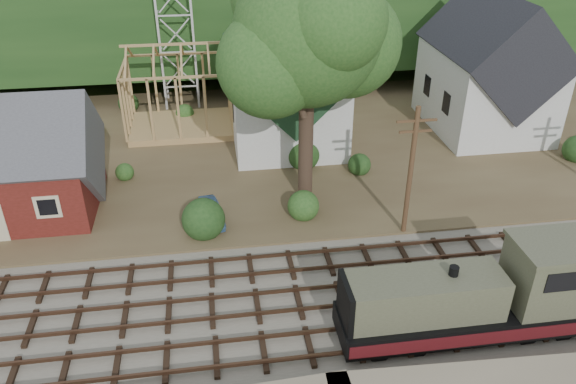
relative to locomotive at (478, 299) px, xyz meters
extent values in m
plane|color=#384C1E|center=(-7.52, 3.00, -2.05)|extent=(140.00, 140.00, 0.00)
cube|color=#726B5B|center=(-7.52, 3.00, -1.97)|extent=(64.00, 11.00, 0.16)
cube|color=brown|center=(-7.52, 21.00, -1.90)|extent=(64.00, 26.00, 0.30)
cube|color=#1E3F19|center=(-7.52, 45.00, -2.05)|extent=(70.00, 28.96, 12.74)
cube|color=black|center=(-7.52, 61.00, -2.05)|extent=(80.00, 20.00, 12.00)
cube|color=#511912|center=(-23.52, 14.00, 0.15)|extent=(10.00, 7.00, 3.80)
cube|color=#4C4C51|center=(-23.52, 14.00, 2.05)|extent=(10.80, 7.41, 7.41)
cube|color=silver|center=(-5.52, 23.00, 1.45)|extent=(8.00, 12.00, 6.40)
cube|color=#1B3C23|center=(-5.52, 23.00, 4.65)|extent=(8.40, 12.96, 8.40)
cube|color=silver|center=(-5.52, 17.00, 6.65)|extent=(2.40, 2.40, 4.00)
cube|color=silver|center=(10.48, 22.00, 1.45)|extent=(8.00, 10.00, 6.40)
cube|color=black|center=(10.48, 22.00, 4.65)|extent=(8.40, 10.80, 8.40)
cube|color=tan|center=(-13.52, 25.00, -1.50)|extent=(8.00, 6.00, 0.50)
cube|color=tan|center=(-13.52, 25.00, 5.15)|extent=(8.00, 0.18, 0.18)
cube|color=silver|center=(-14.92, 29.60, 4.25)|extent=(0.18, 0.18, 12.00)
cube|color=silver|center=(-12.12, 29.60, 4.25)|extent=(0.18, 0.18, 12.00)
cube|color=silver|center=(-14.92, 32.40, 4.25)|extent=(0.18, 0.18, 12.00)
cube|color=silver|center=(-12.12, 32.40, 4.25)|extent=(0.18, 0.18, 12.00)
cylinder|color=#38281E|center=(-5.52, 13.00, 2.25)|extent=(0.90, 0.90, 8.00)
sphere|color=#25511E|center=(-5.52, 13.00, 8.75)|extent=(8.40, 8.40, 8.40)
sphere|color=#25511E|center=(-3.02, 14.00, 7.75)|extent=(6.40, 6.40, 6.40)
sphere|color=#25511E|center=(-7.72, 12.20, 7.25)|extent=(6.00, 6.00, 6.00)
cylinder|color=#4C331E|center=(-0.52, 8.20, 1.95)|extent=(0.28, 0.28, 8.00)
cube|color=#4C331E|center=(-0.52, 8.20, 5.15)|extent=(2.20, 0.12, 0.12)
cube|color=#4C331E|center=(-0.52, 8.20, 4.55)|extent=(1.80, 0.12, 0.12)
cube|color=black|center=(-0.44, 0.00, -1.72)|extent=(11.43, 2.38, 0.33)
cube|color=black|center=(-0.44, 0.00, -1.01)|extent=(11.43, 2.76, 1.05)
cube|color=#4B4D38|center=(-2.54, 0.00, 0.51)|extent=(6.86, 2.19, 2.00)
cube|color=#4B4D38|center=(3.18, 0.00, 1.03)|extent=(3.43, 2.67, 3.05)
cube|color=#4B4D38|center=(3.18, 0.00, 2.61)|extent=(3.62, 2.86, 0.19)
cube|color=black|center=(3.18, -1.35, 1.70)|extent=(2.29, 0.06, 0.95)
cube|color=#501115|center=(-0.44, -1.40, -1.01)|extent=(11.43, 0.04, 0.67)
cube|color=#501115|center=(-0.44, 1.40, -1.01)|extent=(11.43, 0.04, 0.67)
cylinder|color=black|center=(-1.39, 0.00, 1.61)|extent=(0.42, 0.42, 0.67)
imported|color=#5C8FC6|center=(-11.60, 10.89, -1.16)|extent=(1.81, 3.58, 1.17)
camera|label=1|loc=(-11.15, -17.75, 16.56)|focal=35.00mm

